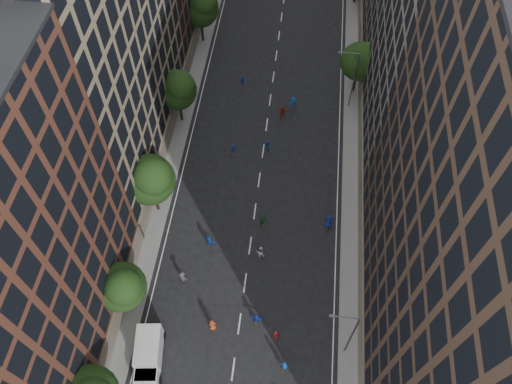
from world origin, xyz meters
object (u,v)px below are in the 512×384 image
cargo_van (149,354)px  streetlamp_far (353,78)px  streetlamp_near (350,333)px  skater_1 (284,366)px

cargo_van → streetlamp_far: bearing=55.4°
cargo_van → streetlamp_near: bearing=1.6°
streetlamp_near → streetlamp_far: same height
streetlamp_near → streetlamp_far: size_ratio=1.00×
streetlamp_far → skater_1: size_ratio=4.65×
streetlamp_near → streetlamp_far: (0.00, 33.00, 0.00)m
streetlamp_near → streetlamp_far: bearing=90.0°
streetlamp_near → streetlamp_far: 33.00m
streetlamp_near → cargo_van: bearing=-171.0°
streetlamp_far → cargo_van: streetlamp_far is taller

